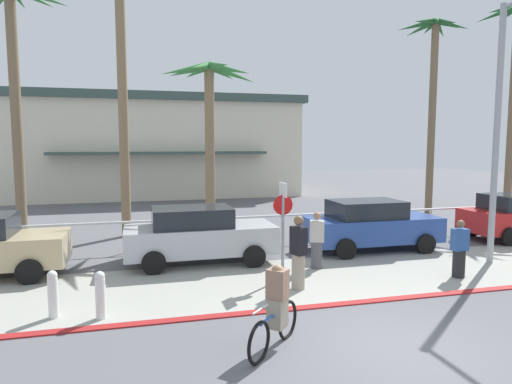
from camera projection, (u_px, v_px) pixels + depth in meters
name	position (u px, v px, depth m)	size (l,w,h in m)	color
ground_plane	(253.00, 236.00, 17.51)	(80.00, 80.00, 0.00)	#5B5B60
sidewalk_strip	(307.00, 278.00, 11.93)	(44.00, 4.00, 0.02)	#9E9E93
curb_paint	(340.00, 304.00, 10.01)	(44.00, 0.24, 0.03)	maroon
building_backdrop	(157.00, 146.00, 33.09)	(19.20, 12.06, 6.76)	beige
rail_fence	(263.00, 221.00, 15.98)	(27.30, 0.08, 1.04)	white
stop_sign_bike_lane	(283.00, 217.00, 11.66)	(0.52, 0.56, 2.56)	gray
bollard_0	(100.00, 295.00, 9.12)	(0.20, 0.20, 1.00)	white
bollard_1	(53.00, 294.00, 9.17)	(0.20, 0.20, 1.00)	white
streetlight_curb	(504.00, 118.00, 12.86)	(0.24, 2.54, 7.50)	#9EA0A5
palm_tree_1	(14.00, 48.00, 15.69)	(3.39, 3.42, 9.08)	#756047
palm_tree_2	(120.00, 36.00, 16.68)	(3.58, 3.21, 10.02)	#846B4C
palm_tree_3	(210.00, 100.00, 16.63)	(3.62, 3.71, 6.55)	#846B4C
palm_tree_4	(433.00, 70.00, 22.44)	(3.24, 2.76, 9.72)	#756047
car_silver_1	(199.00, 234.00, 13.42)	(4.40, 2.02, 1.69)	#B2B7BC
car_blue_2	(371.00, 225.00, 15.04)	(4.40, 2.02, 1.69)	#284793
cyclist_blue_0	(276.00, 309.00, 7.84)	(1.30, 1.36, 1.50)	black
pedestrian_0	(459.00, 252.00, 11.95)	(0.40, 0.33, 1.56)	#232326
pedestrian_1	(298.00, 255.00, 10.95)	(0.40, 0.46, 1.83)	gray
pedestrian_2	(317.00, 243.00, 12.82)	(0.47, 0.41, 1.64)	#4C4C51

